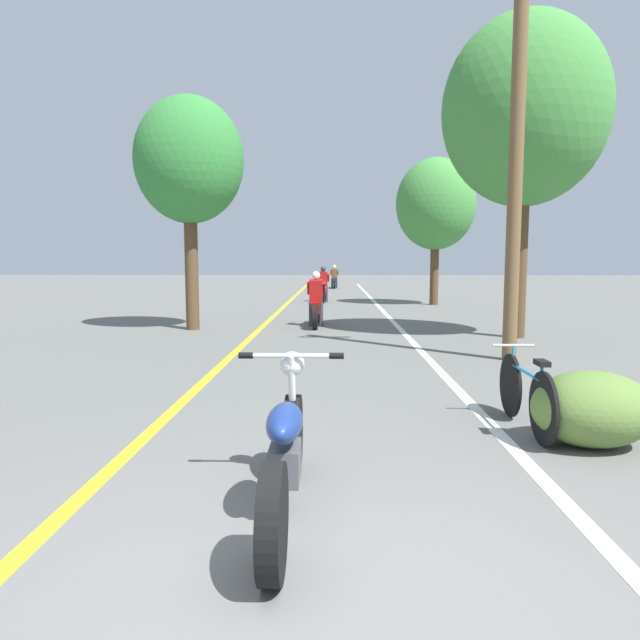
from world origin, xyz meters
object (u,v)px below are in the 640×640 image
object	(u,v)px
motorcycle_foreground	(286,451)
motorcycle_rider_lead	(316,306)
utility_pole	(516,151)
roadside_tree_left	(189,162)
roadside_tree_right_far	(436,205)
bicycle_parked	(526,393)
motorcycle_rider_far	(334,279)
motorcycle_rider_mid	(323,289)
roadside_tree_right_near	(525,112)

from	to	relation	value
motorcycle_foreground	motorcycle_rider_lead	bearing A→B (deg)	90.73
utility_pole	roadside_tree_left	world-z (taller)	utility_pole
roadside_tree_right_far	bicycle_parked	world-z (taller)	roadside_tree_right_far
bicycle_parked	utility_pole	bearing A→B (deg)	75.18
motorcycle_rider_far	motorcycle_rider_mid	bearing A→B (deg)	-92.34
roadside_tree_right_far	motorcycle_foreground	bearing A→B (deg)	-102.88
motorcycle_rider_far	motorcycle_rider_lead	bearing A→B (deg)	-91.41
roadside_tree_right_far	motorcycle_rider_mid	xyz separation A→B (m)	(-4.23, 1.30, -3.22)
motorcycle_rider_lead	bicycle_parked	size ratio (longest dim) A/B	1.20
roadside_tree_right_far	bicycle_parked	size ratio (longest dim) A/B	3.26
roadside_tree_left	motorcycle_foreground	xyz separation A→B (m)	(3.15, -10.12, -3.60)
roadside_tree_left	motorcycle_rider_lead	world-z (taller)	roadside_tree_left
roadside_tree_right_near	bicycle_parked	world-z (taller)	roadside_tree_right_near
utility_pole	motorcycle_rider_mid	bearing A→B (deg)	104.53
utility_pole	motorcycle_foreground	size ratio (longest dim) A/B	3.13
motorcycle_rider_mid	bicycle_parked	world-z (taller)	motorcycle_rider_mid
roadside_tree_right_near	motorcycle_foreground	world-z (taller)	roadside_tree_right_near
roadside_tree_right_near	motorcycle_rider_lead	size ratio (longest dim) A/B	3.40
bicycle_parked	roadside_tree_left	bearing A→B (deg)	123.53
roadside_tree_left	utility_pole	bearing A→B (deg)	-32.34
motorcycle_rider_lead	motorcycle_rider_far	bearing A→B (deg)	88.59
motorcycle_rider_far	bicycle_parked	size ratio (longest dim) A/B	1.15
roadside_tree_right_near	motorcycle_rider_far	distance (m)	22.36
roadside_tree_right_far	motorcycle_foreground	size ratio (longest dim) A/B	2.53
motorcycle_rider_lead	bicycle_parked	distance (m)	9.24
roadside_tree_right_far	motorcycle_rider_far	size ratio (longest dim) A/B	2.83
roadside_tree_right_near	bicycle_parked	size ratio (longest dim) A/B	4.09
motorcycle_rider_lead	motorcycle_rider_mid	bearing A→B (deg)	89.84
motorcycle_rider_mid	roadside_tree_right_far	bearing A→B (deg)	-17.13
motorcycle_rider_far	bicycle_parked	distance (m)	28.53
motorcycle_rider_lead	motorcycle_foreground	bearing A→B (deg)	-89.27
utility_pole	roadside_tree_left	size ratio (longest dim) A/B	1.22
roadside_tree_right_far	bicycle_parked	xyz separation A→B (m)	(-1.86, -16.04, -3.38)
motorcycle_foreground	utility_pole	bearing A→B (deg)	61.06
motorcycle_foreground	motorcycle_rider_mid	xyz separation A→B (m)	(-0.11, 19.31, 0.11)
utility_pole	roadside_tree_left	xyz separation A→B (m)	(-6.48, 4.10, 0.54)
roadside_tree_left	motorcycle_rider_mid	size ratio (longest dim) A/B	2.81
motorcycle_foreground	roadside_tree_left	bearing A→B (deg)	107.26
motorcycle_rider_mid	motorcycle_rider_far	size ratio (longest dim) A/B	1.02
roadside_tree_right_near	motorcycle_rider_far	world-z (taller)	roadside_tree_right_near
roadside_tree_right_far	motorcycle_rider_mid	distance (m)	5.47
motorcycle_rider_lead	motorcycle_rider_far	xyz separation A→B (m)	(0.48, 19.54, -0.00)
roadside_tree_right_far	motorcycle_rider_far	world-z (taller)	roadside_tree_right_far
roadside_tree_right_near	utility_pole	bearing A→B (deg)	-110.01
motorcycle_foreground	motorcycle_rider_lead	distance (m)	10.89
utility_pole	motorcycle_rider_mid	distance (m)	14.04
utility_pole	motorcycle_rider_far	bearing A→B (deg)	96.98
roadside_tree_left	bicycle_parked	distance (m)	10.44
utility_pole	bicycle_parked	world-z (taller)	utility_pole
utility_pole	motorcycle_rider_lead	size ratio (longest dim) A/B	3.36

